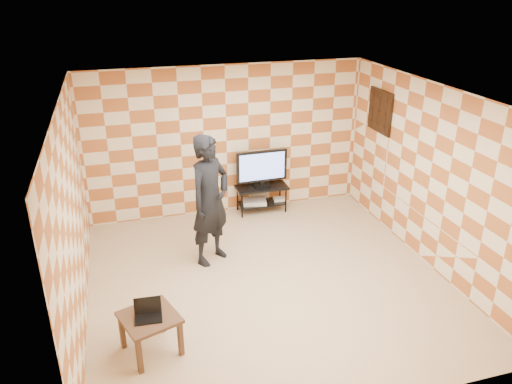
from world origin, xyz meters
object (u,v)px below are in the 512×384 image
tv_stand (262,193)px  tv (262,167)px  person (210,200)px  side_table (150,322)px

tv_stand → tv: size_ratio=1.00×
tv_stand → person: (-1.23, -1.44, 0.64)m
tv → person: size_ratio=0.47×
tv_stand → person: bearing=-130.6°
tv → side_table: bearing=-125.4°
tv → person: 1.90m
tv_stand → side_table: 4.02m
tv_stand → side_table: (-2.33, -3.28, 0.05)m
side_table → person: bearing=59.3°
tv → person: bearing=-130.6°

